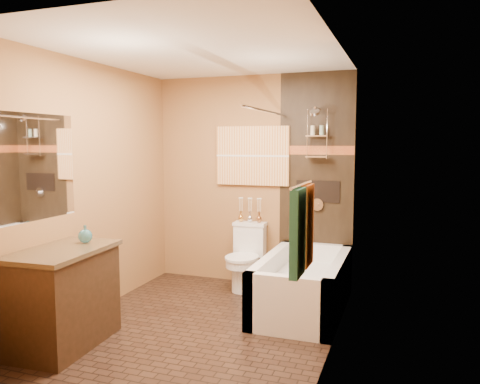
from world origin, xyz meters
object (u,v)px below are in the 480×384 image
at_px(sunset_painting, 252,156).
at_px(vanity, 63,297).
at_px(toilet, 245,256).
at_px(bathtub, 303,289).

relative_size(sunset_painting, vanity, 0.92).
xyz_separation_m(sunset_painting, toilet, (0.00, -0.26, -1.16)).
height_order(sunset_painting, vanity, sunset_painting).
xyz_separation_m(bathtub, vanity, (-1.72, -1.50, 0.20)).
bearing_deg(sunset_painting, toilet, -90.00).
height_order(bathtub, toilet, toilet).
relative_size(sunset_painting, toilet, 1.18).
xyz_separation_m(sunset_painting, bathtub, (0.79, -0.73, -1.33)).
distance_m(toilet, vanity, 2.18).
relative_size(bathtub, vanity, 1.54).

